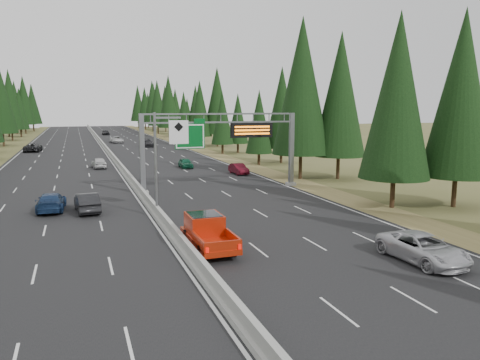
% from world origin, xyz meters
% --- Properties ---
extents(road, '(32.00, 260.00, 0.08)m').
position_xyz_m(road, '(0.00, 80.00, 0.04)').
color(road, black).
rests_on(road, ground).
extents(shoulder_right, '(3.60, 260.00, 0.06)m').
position_xyz_m(shoulder_right, '(17.80, 80.00, 0.03)').
color(shoulder_right, olive).
rests_on(shoulder_right, ground).
extents(shoulder_left, '(3.60, 260.00, 0.06)m').
position_xyz_m(shoulder_left, '(-17.80, 80.00, 0.03)').
color(shoulder_left, '#4D4E24').
rests_on(shoulder_left, ground).
extents(median_barrier, '(0.70, 260.00, 0.85)m').
position_xyz_m(median_barrier, '(0.00, 80.00, 0.41)').
color(median_barrier, gray).
rests_on(median_barrier, road).
extents(sign_gantry, '(16.75, 0.98, 7.80)m').
position_xyz_m(sign_gantry, '(8.92, 34.88, 5.27)').
color(sign_gantry, slate).
rests_on(sign_gantry, road).
extents(hov_sign_pole, '(2.80, 0.50, 8.00)m').
position_xyz_m(hov_sign_pole, '(0.58, 24.97, 4.72)').
color(hov_sign_pole, slate).
rests_on(hov_sign_pole, road).
extents(tree_row_right, '(11.69, 240.16, 18.77)m').
position_xyz_m(tree_row_right, '(21.76, 76.34, 9.30)').
color(tree_row_right, black).
rests_on(tree_row_right, ground).
extents(silver_minivan, '(2.83, 5.64, 1.53)m').
position_xyz_m(silver_minivan, '(11.93, 9.48, 0.85)').
color(silver_minivan, '#B3B3B8').
rests_on(silver_minivan, road).
extents(red_pickup, '(2.14, 6.00, 1.96)m').
position_xyz_m(red_pickup, '(1.50, 16.06, 1.16)').
color(red_pickup, black).
rests_on(red_pickup, road).
extents(car_ahead_green, '(1.63, 3.96, 1.34)m').
position_xyz_m(car_ahead_green, '(8.71, 53.27, 0.75)').
color(car_ahead_green, '#125035').
rests_on(car_ahead_green, road).
extents(car_ahead_dkred, '(1.57, 4.07, 1.32)m').
position_xyz_m(car_ahead_dkred, '(13.68, 45.00, 0.74)').
color(car_ahead_dkred, '#530B18').
rests_on(car_ahead_dkred, road).
extents(car_ahead_dkgrey, '(2.42, 5.53, 1.58)m').
position_xyz_m(car_ahead_dkgrey, '(8.78, 90.46, 0.87)').
color(car_ahead_dkgrey, black).
rests_on(car_ahead_dkgrey, road).
extents(car_ahead_white, '(3.11, 5.78, 1.54)m').
position_xyz_m(car_ahead_white, '(3.63, 104.39, 0.85)').
color(car_ahead_white, silver).
rests_on(car_ahead_white, road).
extents(car_ahead_far, '(2.20, 4.74, 1.57)m').
position_xyz_m(car_ahead_far, '(3.24, 138.25, 0.87)').
color(car_ahead_far, black).
rests_on(car_ahead_far, road).
extents(car_onc_near, '(2.07, 4.86, 1.56)m').
position_xyz_m(car_onc_near, '(-5.05, 28.60, 0.86)').
color(car_onc_near, black).
rests_on(car_onc_near, road).
extents(car_onc_blue, '(2.35, 5.20, 1.48)m').
position_xyz_m(car_onc_blue, '(-7.79, 30.00, 0.82)').
color(car_onc_blue, navy).
rests_on(car_onc_blue, road).
extents(car_onc_white, '(2.14, 4.52, 1.49)m').
position_xyz_m(car_onc_white, '(-2.73, 57.03, 0.83)').
color(car_onc_white, silver).
rests_on(car_onc_white, road).
extents(car_onc_far, '(3.29, 6.13, 1.64)m').
position_xyz_m(car_onc_far, '(-13.33, 86.48, 0.90)').
color(car_onc_far, black).
rests_on(car_onc_far, road).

